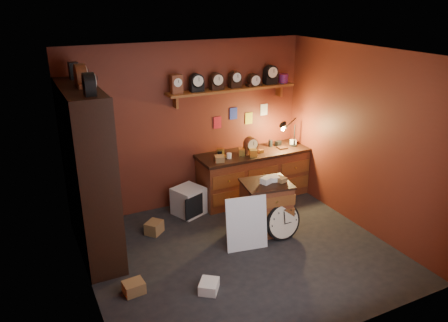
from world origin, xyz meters
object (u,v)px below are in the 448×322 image
(shelving_unit, at_px, (86,166))
(low_cabinet, at_px, (266,205))
(big_round_clock, at_px, (283,222))
(workbench, at_px, (254,172))

(shelving_unit, bearing_deg, low_cabinet, -14.16)
(shelving_unit, xyz_separation_m, low_cabinet, (2.41, -0.61, -0.83))
(low_cabinet, relative_size, big_round_clock, 1.58)
(shelving_unit, xyz_separation_m, workbench, (2.84, 0.49, -0.78))
(workbench, distance_m, low_cabinet, 1.19)
(shelving_unit, relative_size, workbench, 1.29)
(workbench, bearing_deg, shelving_unit, -170.13)
(shelving_unit, height_order, workbench, shelving_unit)
(workbench, distance_m, big_round_clock, 1.45)
(big_round_clock, bearing_deg, workbench, 76.88)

